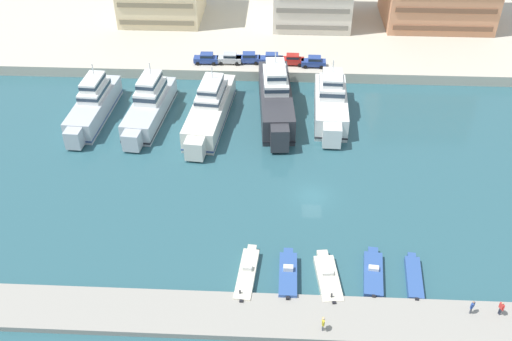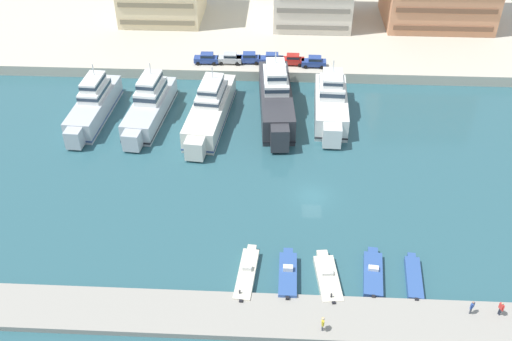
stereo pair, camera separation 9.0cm
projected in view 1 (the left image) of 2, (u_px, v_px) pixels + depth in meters
name	position (u px, v px, depth m)	size (l,w,h in m)	color
ground_plane	(313.00, 196.00, 71.32)	(400.00, 400.00, 0.00)	#2D5B66
quay_promenade	(303.00, 1.00, 122.46)	(180.00, 70.00, 1.76)	beige
pier_dock	(319.00, 319.00, 55.78)	(120.00, 5.42, 0.65)	#9E998E
yacht_silver_far_left	(93.00, 105.00, 85.11)	(4.87, 18.03, 7.71)	silver
yacht_silver_left	(149.00, 105.00, 84.85)	(5.76, 18.43, 8.04)	silver
yacht_ivory_mid_left	(210.00, 109.00, 84.18)	(6.33, 21.02, 7.64)	silver
yacht_charcoal_center_left	(276.00, 98.00, 85.76)	(5.99, 21.75, 8.89)	#333338
yacht_white_center	(331.00, 103.00, 84.94)	(5.17, 17.21, 8.36)	white
motorboat_cream_far_left	(247.00, 274.00, 60.32)	(2.39, 8.26, 1.30)	beige
motorboat_blue_left	(288.00, 275.00, 60.09)	(1.93, 7.15, 1.56)	#33569E
motorboat_cream_mid_left	(328.00, 278.00, 59.93)	(2.90, 7.65, 1.12)	beige
motorboat_blue_center_left	(373.00, 273.00, 60.46)	(2.61, 7.32, 1.09)	#33569E
motorboat_blue_center	(414.00, 278.00, 60.00)	(2.10, 6.82, 0.82)	#33569E
car_blue_far_left	(206.00, 58.00, 96.26)	(4.13, 1.99, 1.80)	#28428E
car_silver_left	(229.00, 58.00, 96.26)	(4.10, 1.93, 1.80)	#B7BCC1
car_blue_mid_left	(248.00, 58.00, 96.38)	(4.17, 2.06, 1.80)	#28428E
car_blue_center_left	(271.00, 58.00, 96.18)	(4.13, 1.97, 1.80)	#28428E
car_red_center	(292.00, 59.00, 95.88)	(4.15, 2.03, 1.80)	red
car_blue_center_right	(314.00, 61.00, 95.26)	(4.12, 1.97, 1.80)	#28428E
pedestrian_near_edge	(472.00, 306.00, 55.35)	(0.48, 0.51, 1.70)	#4C515B
pedestrian_mid_deck	(323.00, 323.00, 53.72)	(0.25, 0.68, 1.76)	#4C515B
pedestrian_far_side	(501.00, 307.00, 55.23)	(0.38, 0.62, 1.71)	#282D3D
bollard_west	(240.00, 292.00, 57.65)	(0.20, 0.20, 0.61)	#2D2D33
bollard_west_mid	(332.00, 295.00, 57.30)	(0.20, 0.20, 0.61)	#2D2D33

